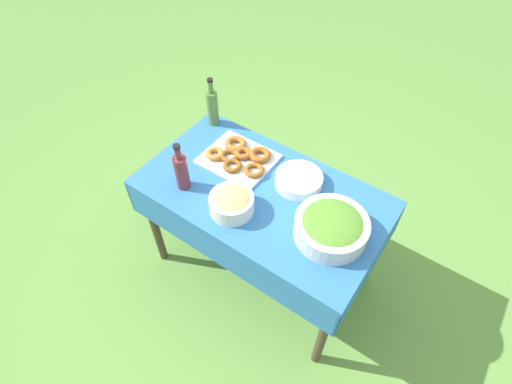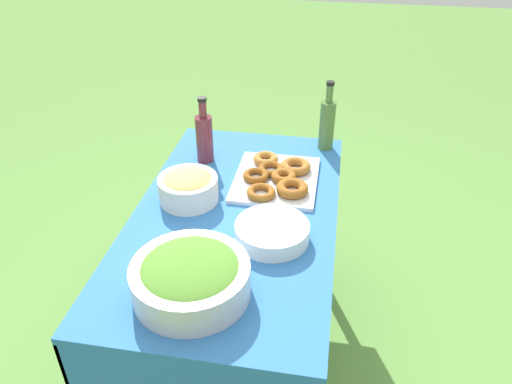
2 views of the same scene
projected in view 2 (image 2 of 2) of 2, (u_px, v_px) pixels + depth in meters
The scene contains 8 objects.
ground_plane at pixel (239, 352), 2.23m from camera, with size 14.00×14.00×0.00m, color #609342.
picnic_table at pixel (236, 238), 1.87m from camera, with size 1.29×0.73×0.76m.
salad_bowl at pixel (191, 276), 1.43m from camera, with size 0.35×0.35×0.12m.
pasta_bowl at pixel (188, 186), 1.85m from camera, with size 0.22×0.22×0.12m.
donut_platter at pixel (277, 177), 1.98m from camera, with size 0.40×0.32×0.05m.
plate_stack at pixel (272, 232), 1.66m from camera, with size 0.25×0.25×0.06m.
olive_oil_bottle at pixel (327, 123), 2.16m from camera, with size 0.07×0.07×0.31m.
wine_bottle at pixel (204, 137), 2.07m from camera, with size 0.07×0.07×0.29m.
Camera 2 is at (-1.44, -0.33, 1.82)m, focal length 35.00 mm.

